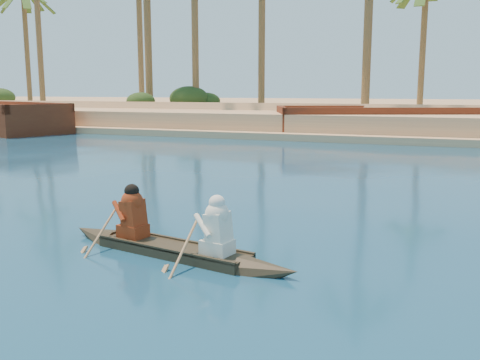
% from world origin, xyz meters
% --- Properties ---
extents(sandy_embankment, '(150.00, 51.00, 1.50)m').
position_xyz_m(sandy_embankment, '(0.00, 46.89, 0.53)').
color(sandy_embankment, '#E0B37E').
rests_on(sandy_embankment, ground).
extents(shrub_cluster, '(100.00, 6.00, 2.40)m').
position_xyz_m(shrub_cluster, '(0.00, 31.50, 1.20)').
color(shrub_cluster, '#1D3613').
rests_on(shrub_cluster, ground).
extents(canoe, '(4.53, 1.46, 1.24)m').
position_xyz_m(canoe, '(-5.72, 2.98, 0.24)').
color(canoe, '#30281A').
rests_on(canoe, ground).
extents(barge_mid, '(12.40, 8.08, 1.96)m').
position_xyz_m(barge_mid, '(-5.23, 27.00, 0.69)').
color(barge_mid, '#5D2614').
rests_on(barge_mid, ground).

